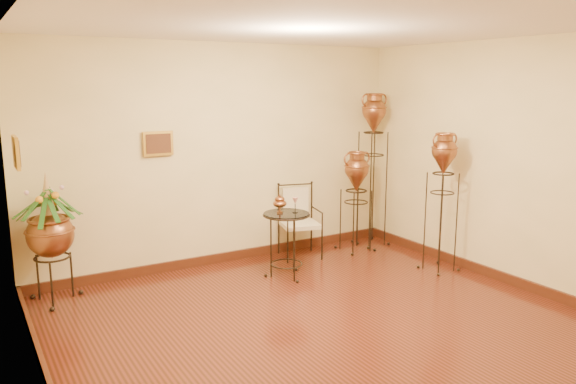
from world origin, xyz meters
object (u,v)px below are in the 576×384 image
amphora_tall (372,168)px  armchair (300,222)px  planter_urn (50,229)px  side_table (286,244)px  amphora_mid (442,201)px

amphora_tall → armchair: size_ratio=2.26×
planter_urn → side_table: bearing=-13.3°
amphora_tall → amphora_mid: bearing=-90.0°
armchair → side_table: 0.83m
armchair → amphora_mid: bearing=-33.9°
planter_urn → armchair: size_ratio=1.48×
planter_urn → armchair: (3.09, 0.00, -0.31)m
amphora_tall → armchair: bearing=180.0°
amphora_tall → side_table: amphora_tall is taller
planter_urn → side_table: size_ratio=1.43×
amphora_tall → side_table: (-1.77, -0.60, -0.71)m
amphora_mid → side_table: 1.98m
amphora_mid → planter_urn: (-4.30, 1.35, -0.08)m
amphora_tall → armchair: (-1.21, 0.00, -0.63)m
amphora_mid → planter_urn: 4.51m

